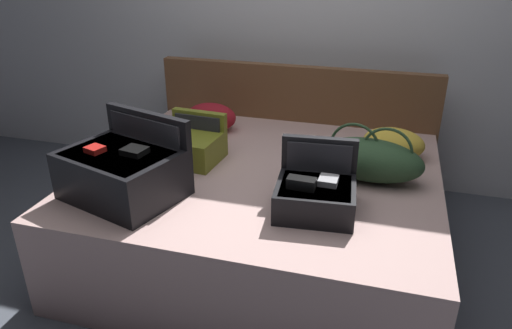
% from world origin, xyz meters
% --- Properties ---
extents(ground_plane, '(12.00, 12.00, 0.00)m').
position_xyz_m(ground_plane, '(0.00, 0.00, 0.00)').
color(ground_plane, '#4C515B').
extents(back_wall, '(8.00, 0.10, 2.60)m').
position_xyz_m(back_wall, '(0.00, 1.65, 1.30)').
color(back_wall, silver).
rests_on(back_wall, ground).
extents(bed, '(2.02, 1.76, 0.58)m').
position_xyz_m(bed, '(0.00, 0.40, 0.29)').
color(bed, '#BC9993').
rests_on(bed, ground).
extents(headboard, '(2.06, 0.08, 0.99)m').
position_xyz_m(headboard, '(0.00, 1.32, 0.49)').
color(headboard, brown).
rests_on(headboard, ground).
extents(hard_case_large, '(0.68, 0.60, 0.41)m').
position_xyz_m(hard_case_large, '(-0.61, -0.09, 0.73)').
color(hard_case_large, black).
rests_on(hard_case_large, bed).
extents(hard_case_medium, '(0.42, 0.40, 0.33)m').
position_xyz_m(hard_case_medium, '(0.37, 0.04, 0.68)').
color(hard_case_medium, black).
rests_on(hard_case_medium, bed).
extents(hard_case_small, '(0.38, 0.35, 0.27)m').
position_xyz_m(hard_case_small, '(-0.46, 0.43, 0.68)').
color(hard_case_small, olive).
rests_on(hard_case_small, bed).
extents(duffel_bag, '(0.63, 0.35, 0.32)m').
position_xyz_m(duffel_bag, '(0.60, 0.46, 0.70)').
color(duffel_bag, '#2D4C2D').
rests_on(duffel_bag, bed).
extents(pillow_near_headboard, '(0.42, 0.33, 0.18)m').
position_xyz_m(pillow_near_headboard, '(0.72, 0.83, 0.67)').
color(pillow_near_headboard, gold).
rests_on(pillow_near_headboard, bed).
extents(pillow_center_head, '(0.36, 0.25, 0.20)m').
position_xyz_m(pillow_center_head, '(-0.52, 0.95, 0.67)').
color(pillow_center_head, maroon).
rests_on(pillow_center_head, bed).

